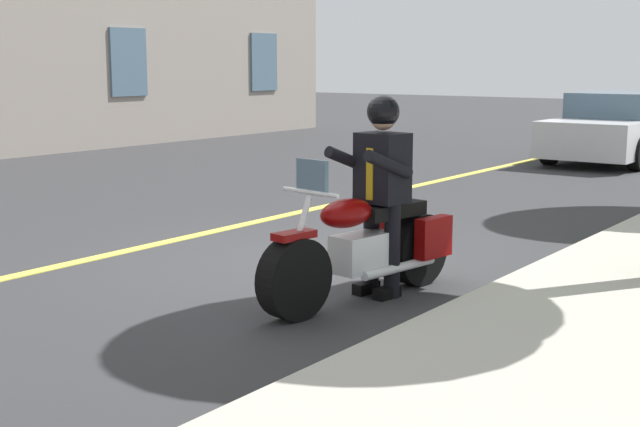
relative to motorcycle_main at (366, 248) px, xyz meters
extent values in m
plane|color=#333335|center=(-0.73, -1.13, -0.45)|extent=(80.00, 80.00, 0.00)
cube|color=#E5DB4C|center=(-0.73, -3.13, -0.45)|extent=(60.00, 0.16, 0.01)
cylinder|color=black|center=(0.84, -0.13, -0.12)|extent=(0.68, 0.29, 0.66)
cylinder|color=black|center=(-0.70, 0.10, -0.12)|extent=(0.68, 0.29, 0.66)
cube|color=silver|center=(0.04, -0.01, -0.03)|extent=(0.59, 0.36, 0.32)
ellipsoid|color=#720505|center=(0.24, -0.04, 0.33)|extent=(0.59, 0.36, 0.24)
cube|color=black|center=(-0.30, 0.04, 0.29)|extent=(0.73, 0.38, 0.12)
cube|color=#720505|center=(-0.62, 0.31, 0.03)|extent=(0.41, 0.18, 0.36)
cube|color=#720505|center=(-0.68, -0.12, 0.03)|extent=(0.41, 0.18, 0.36)
cylinder|color=silver|center=(0.82, -0.12, 0.15)|extent=(0.35, 0.10, 0.76)
cylinder|color=silver|center=(0.66, -0.10, 0.55)|extent=(0.12, 0.60, 0.04)
cube|color=#720505|center=(0.84, -0.13, 0.23)|extent=(0.38, 0.21, 0.06)
cylinder|color=silver|center=(-0.23, 0.19, -0.19)|extent=(0.90, 0.21, 0.08)
cube|color=slate|center=(0.64, -0.10, 0.67)|extent=(0.09, 0.32, 0.28)
cylinder|color=black|center=(-0.19, 0.15, -0.03)|extent=(0.14, 0.14, 0.84)
cube|color=black|center=(-0.13, 0.14, -0.40)|extent=(0.27, 0.15, 0.10)
cylinder|color=black|center=(-0.22, -0.09, -0.03)|extent=(0.14, 0.14, 0.84)
cube|color=black|center=(-0.16, -0.10, -0.40)|extent=(0.27, 0.15, 0.10)
cube|color=black|center=(-0.20, 0.03, 0.67)|extent=(0.37, 0.44, 0.60)
cube|color=#B28C14|center=(-0.04, 0.00, 0.63)|extent=(0.03, 0.07, 0.44)
cylinder|color=black|center=(0.01, 0.22, 0.73)|extent=(0.56, 0.18, 0.28)
cylinder|color=black|center=(-0.06, -0.22, 0.73)|extent=(0.56, 0.18, 0.28)
sphere|color=tan|center=(-0.20, 0.03, 1.10)|extent=(0.22, 0.22, 0.22)
sphere|color=black|center=(-0.20, 0.03, 1.15)|extent=(0.28, 0.28, 0.28)
cube|color=silver|center=(-11.90, -1.67, 0.10)|extent=(4.60, 1.80, 0.70)
cube|color=slate|center=(-12.10, -1.67, 0.65)|extent=(2.40, 1.60, 0.60)
cylinder|color=black|center=(-10.45, -0.82, -0.13)|extent=(0.64, 0.22, 0.64)
cylinder|color=black|center=(-10.45, -2.52, -0.13)|extent=(0.64, 0.22, 0.64)
cylinder|color=black|center=(-13.35, -2.52, -0.13)|extent=(0.64, 0.22, 0.64)
cube|color=slate|center=(-13.13, -12.10, 1.55)|extent=(1.10, 0.06, 1.60)
cube|color=slate|center=(-8.13, -12.10, 1.55)|extent=(1.10, 0.06, 1.60)
camera|label=1|loc=(6.11, 4.00, 1.57)|focal=49.06mm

